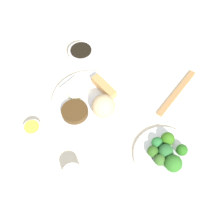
# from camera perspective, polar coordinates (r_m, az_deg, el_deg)

# --- Properties ---
(tabletop) EXTENTS (2.20, 2.20, 0.02)m
(tabletop) POSITION_cam_1_polar(r_m,az_deg,el_deg) (1.07, -2.94, 1.51)
(tabletop) COLOR beige
(tabletop) RESTS_ON ground
(main_plate) EXTENTS (0.27, 0.27, 0.02)m
(main_plate) POSITION_cam_1_polar(r_m,az_deg,el_deg) (1.05, -4.34, 1.96)
(main_plate) COLOR white
(main_plate) RESTS_ON tabletop
(rice_scoop) EXTENTS (0.08, 0.08, 0.08)m
(rice_scoop) POSITION_cam_1_polar(r_m,az_deg,el_deg) (0.99, -1.66, 1.15)
(rice_scoop) COLOR tan
(rice_scoop) RESTS_ON main_plate
(spring_roll) EXTENTS (0.11, 0.07, 0.03)m
(spring_roll) POSITION_cam_1_polar(r_m,az_deg,el_deg) (1.06, -1.77, 4.96)
(spring_roll) COLOR tan
(spring_roll) RESTS_ON main_plate
(crab_rangoon_wonton) EXTENTS (0.09, 0.09, 0.02)m
(crab_rangoon_wonton) POSITION_cam_1_polar(r_m,az_deg,el_deg) (1.07, -7.04, 4.53)
(crab_rangoon_wonton) COLOR beige
(crab_rangoon_wonton) RESTS_ON main_plate
(stir_fry_heap) EXTENTS (0.09, 0.09, 0.02)m
(stir_fry_heap) POSITION_cam_1_polar(r_m,az_deg,el_deg) (1.02, -7.17, 0.07)
(stir_fry_heap) COLOR #483015
(stir_fry_heap) RESTS_ON main_plate
(broccoli_plate) EXTENTS (0.20, 0.20, 0.01)m
(broccoli_plate) POSITION_cam_1_polar(r_m,az_deg,el_deg) (0.97, 10.13, -8.24)
(broccoli_plate) COLOR white
(broccoli_plate) RESTS_ON tabletop
(broccoli_floret_0) EXTENTS (0.05, 0.05, 0.05)m
(broccoli_floret_0) POSITION_cam_1_polar(r_m,az_deg,el_deg) (0.95, 10.31, -7.42)
(broccoli_floret_0) COLOR #29652E
(broccoli_floret_0) RESTS_ON broccoli_plate
(broccoli_floret_1) EXTENTS (0.05, 0.05, 0.05)m
(broccoli_floret_1) POSITION_cam_1_polar(r_m,az_deg,el_deg) (0.93, 11.74, -9.66)
(broccoli_floret_1) COLOR #2E7124
(broccoli_floret_1) RESTS_ON broccoli_plate
(broccoli_floret_2) EXTENTS (0.04, 0.04, 0.04)m
(broccoli_floret_2) POSITION_cam_1_polar(r_m,az_deg,el_deg) (0.95, 7.85, -7.49)
(broccoli_floret_2) COLOR #2F5E1D
(broccoli_floret_2) RESTS_ON broccoli_plate
(broccoli_floret_3) EXTENTS (0.04, 0.04, 0.04)m
(broccoli_floret_3) POSITION_cam_1_polar(r_m,az_deg,el_deg) (0.96, 8.66, -5.85)
(broccoli_floret_3) COLOR #287133
(broccoli_floret_3) RESTS_ON broccoli_plate
(broccoli_floret_4) EXTENTS (0.04, 0.04, 0.04)m
(broccoli_floret_4) POSITION_cam_1_polar(r_m,az_deg,el_deg) (0.97, 10.65, -5.10)
(broccoli_floret_4) COLOR #367119
(broccoli_floret_4) RESTS_ON broccoli_plate
(broccoli_floret_5) EXTENTS (0.04, 0.04, 0.04)m
(broccoli_floret_5) POSITION_cam_1_polar(r_m,az_deg,el_deg) (0.96, 13.30, -7.11)
(broccoli_floret_5) COLOR #28691B
(broccoli_floret_5) RESTS_ON broccoli_plate
(broccoli_floret_6) EXTENTS (0.04, 0.04, 0.04)m
(broccoli_floret_6) POSITION_cam_1_polar(r_m,az_deg,el_deg) (0.94, 9.22, -9.05)
(broccoli_floret_6) COLOR #376526
(broccoli_floret_6) RESTS_ON broccoli_plate
(soy_sauce_bowl) EXTENTS (0.10, 0.10, 0.03)m
(soy_sauce_bowl) POSITION_cam_1_polar(r_m,az_deg,el_deg) (1.18, -5.90, 11.10)
(soy_sauce_bowl) COLOR white
(soy_sauce_bowl) RESTS_ON tabletop
(soy_sauce_bowl_liquid) EXTENTS (0.08, 0.08, 0.00)m
(soy_sauce_bowl_liquid) POSITION_cam_1_polar(r_m,az_deg,el_deg) (1.17, -5.99, 11.73)
(soy_sauce_bowl_liquid) COLOR black
(soy_sauce_bowl_liquid) RESTS_ON soy_sauce_bowl
(sauce_ramekin_hot_mustard) EXTENTS (0.06, 0.06, 0.02)m
(sauce_ramekin_hot_mustard) POSITION_cam_1_polar(r_m,az_deg,el_deg) (1.03, -15.00, -3.14)
(sauce_ramekin_hot_mustard) COLOR white
(sauce_ramekin_hot_mustard) RESTS_ON tabletop
(sauce_ramekin_hot_mustard_liquid) EXTENTS (0.05, 0.05, 0.00)m
(sauce_ramekin_hot_mustard_liquid) POSITION_cam_1_polar(r_m,az_deg,el_deg) (1.02, -15.18, -2.77)
(sauce_ramekin_hot_mustard_liquid) COLOR yellow
(sauce_ramekin_hot_mustard_liquid) RESTS_ON sauce_ramekin_hot_mustard
(teacup) EXTENTS (0.06, 0.06, 0.06)m
(teacup) POSITION_cam_1_polar(r_m,az_deg,el_deg) (0.92, -7.51, -11.91)
(teacup) COLOR silver
(teacup) RESTS_ON tabletop
(chopsticks_pair) EXTENTS (0.05, 0.24, 0.01)m
(chopsticks_pair) POSITION_cam_1_polar(r_m,az_deg,el_deg) (1.10, 12.33, 3.67)
(chopsticks_pair) COLOR #A87845
(chopsticks_pair) RESTS_ON tabletop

